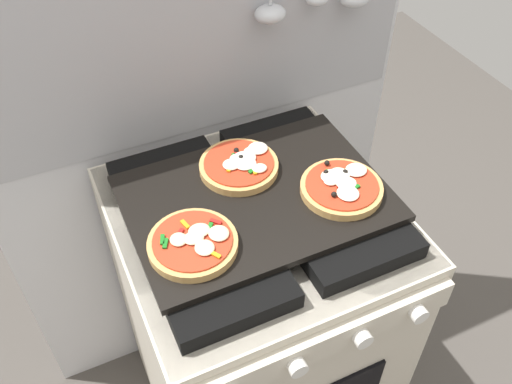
% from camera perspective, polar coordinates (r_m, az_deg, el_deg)
% --- Properties ---
extents(kitchen_backsplash, '(1.10, 0.09, 1.55)m').
position_cam_1_polar(kitchen_backsplash, '(1.49, -5.32, 4.40)').
color(kitchen_backsplash, silver).
rests_on(kitchen_backsplash, ground_plane).
extents(stove, '(0.60, 0.64, 0.90)m').
position_cam_1_polar(stove, '(1.54, 0.03, -12.79)').
color(stove, beige).
rests_on(stove, ground_plane).
extents(baking_tray, '(0.54, 0.38, 0.02)m').
position_cam_1_polar(baking_tray, '(1.18, -0.00, -0.62)').
color(baking_tray, black).
rests_on(baking_tray, stove).
extents(pizza_left, '(0.17, 0.17, 0.03)m').
position_cam_1_polar(pizza_left, '(1.08, -6.37, -5.16)').
color(pizza_left, tan).
rests_on(pizza_left, baking_tray).
extents(pizza_right, '(0.17, 0.17, 0.03)m').
position_cam_1_polar(pizza_right, '(1.19, 8.69, 0.56)').
color(pizza_right, tan).
rests_on(pizza_right, baking_tray).
extents(pizza_center, '(0.17, 0.17, 0.03)m').
position_cam_1_polar(pizza_center, '(1.23, -1.63, 2.80)').
color(pizza_center, tan).
rests_on(pizza_center, baking_tray).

